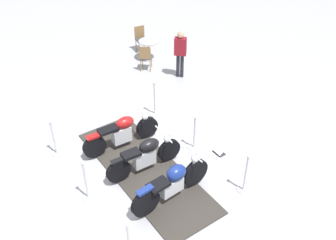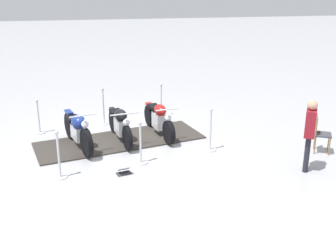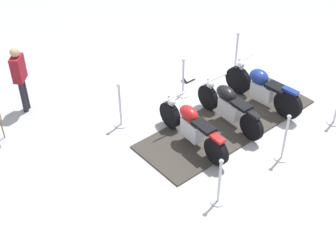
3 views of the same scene
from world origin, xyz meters
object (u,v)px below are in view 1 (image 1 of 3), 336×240
at_px(info_placard, 219,151).
at_px(cafe_chair_near_table, 141,37).
at_px(motorcycle_navy, 172,182).
at_px(motorcycle_maroon, 122,132).
at_px(stanchion_left_rear, 55,142).
at_px(stanchion_right_front, 245,178).
at_px(cafe_table, 149,46).
at_px(cafe_chair_across_table, 146,56).
at_px(bystander_person, 180,50).
at_px(stanchion_right_rear, 155,104).
at_px(stanchion_left_mid, 86,186).
at_px(stanchion_right_mid, 194,138).
at_px(motorcycle_black, 146,155).

height_order(info_placard, cafe_chair_near_table, cafe_chair_near_table).
height_order(motorcycle_navy, motorcycle_maroon, motorcycle_navy).
bearing_deg(motorcycle_navy, stanchion_left_rear, 113.68).
bearing_deg(stanchion_right_front, cafe_table, 177.95).
height_order(motorcycle_navy, cafe_chair_near_table, motorcycle_navy).
xyz_separation_m(motorcycle_navy, cafe_chair_across_table, (-5.98, 1.53, 0.03)).
xyz_separation_m(stanchion_right_front, info_placard, (-1.39, 0.11, -0.32)).
height_order(motorcycle_navy, bystander_person, bystander_person).
distance_m(stanchion_right_rear, info_placard, 2.53).
bearing_deg(motorcycle_navy, stanchion_left_mid, 140.49).
height_order(stanchion_right_mid, cafe_table, stanchion_right_mid).
height_order(cafe_chair_near_table, bystander_person, bystander_person).
bearing_deg(cafe_chair_near_table, stanchion_left_rear, -42.48).
relative_size(motorcycle_black, stanchion_right_front, 1.84).
bearing_deg(stanchion_left_rear, cafe_table, 134.47).
bearing_deg(cafe_chair_near_table, motorcycle_navy, -16.54).
bearing_deg(stanchion_left_rear, cafe_chair_across_table, 131.75).
distance_m(stanchion_right_rear, bystander_person, 2.48).
bearing_deg(bystander_person, stanchion_right_rear, -10.28).
height_order(stanchion_right_rear, stanchion_left_mid, stanchion_left_mid).
bearing_deg(cafe_chair_across_table, info_placard, -148.33).
xyz_separation_m(motorcycle_black, stanchion_right_mid, (-0.33, 1.49, -0.19)).
relative_size(stanchion_right_front, info_placard, 3.11).
relative_size(motorcycle_maroon, cafe_chair_across_table, 2.26).
bearing_deg(stanchion_left_mid, info_placard, 93.40).
relative_size(info_placard, cafe_table, 0.47).
bearing_deg(motorcycle_maroon, stanchion_right_front, -59.89).
relative_size(motorcycle_maroon, cafe_chair_near_table, 2.25).
relative_size(motorcycle_navy, stanchion_right_rear, 1.86).
relative_size(cafe_chair_across_table, bystander_person, 0.57).
relative_size(stanchion_left_rear, info_placard, 3.05).
distance_m(stanchion_right_rear, cafe_table, 3.56).
relative_size(motorcycle_maroon, stanchion_right_rear, 1.91).
distance_m(cafe_chair_near_table, cafe_chair_across_table, 1.59).
bearing_deg(cafe_table, bystander_person, 18.49).
bearing_deg(motorcycle_maroon, cafe_chair_near_table, 56.45).
height_order(motorcycle_maroon, info_placard, motorcycle_maroon).
xyz_separation_m(stanchion_left_mid, info_placard, (-0.21, 3.59, -0.35)).
height_order(motorcycle_maroon, cafe_chair_across_table, cafe_chair_across_table).
relative_size(stanchion_right_front, cafe_chair_across_table, 1.15).
height_order(info_placard, cafe_table, cafe_table).
bearing_deg(motorcycle_black, motorcycle_maroon, 93.58).
bearing_deg(bystander_person, cafe_chair_near_table, -134.73).
relative_size(stanchion_right_front, stanchion_right_mid, 1.05).
bearing_deg(stanchion_left_rear, motorcycle_navy, 40.23).
xyz_separation_m(stanchion_left_rear, stanchion_left_mid, (1.86, 0.41, 0.02)).
distance_m(stanchion_left_mid, info_placard, 3.61).
relative_size(stanchion_left_rear, bystander_person, 0.65).
relative_size(motorcycle_black, bystander_person, 1.22).
height_order(stanchion_left_rear, info_placard, stanchion_left_rear).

